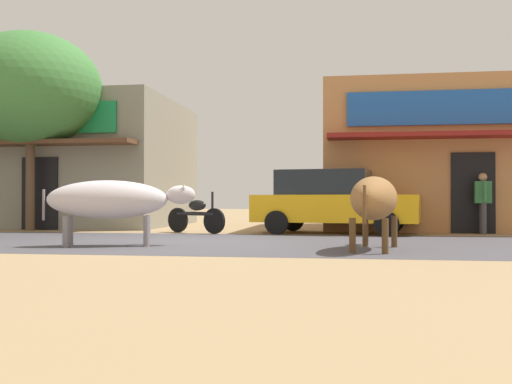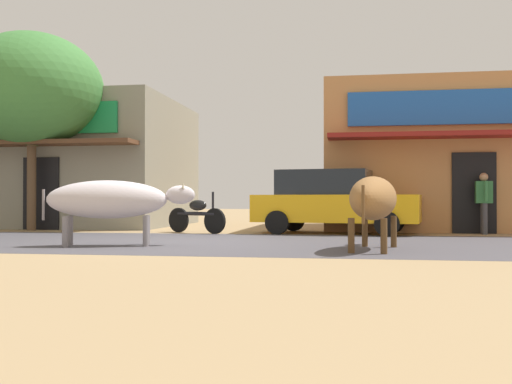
{
  "view_description": "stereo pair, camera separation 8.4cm",
  "coord_description": "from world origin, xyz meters",
  "px_view_note": "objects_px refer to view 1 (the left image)",
  "views": [
    {
      "loc": [
        3.47,
        -12.15,
        0.9
      ],
      "look_at": [
        1.41,
        1.18,
        1.05
      ],
      "focal_mm": 42.57,
      "sensor_mm": 36.0,
      "label": 1
    },
    {
      "loc": [
        3.56,
        -12.14,
        0.9
      ],
      "look_at": [
        1.41,
        1.18,
        1.05
      ],
      "focal_mm": 42.57,
      "sensor_mm": 36.0,
      "label": 2
    }
  ],
  "objects_px": {
    "cow_far_dark": "(375,199)",
    "roadside_tree": "(31,89)",
    "parked_motorcycle": "(196,215)",
    "pedestrian_by_shop": "(483,198)",
    "parked_hatchback_car": "(332,201)",
    "cow_near_brown": "(111,200)"
  },
  "relations": [
    {
      "from": "cow_far_dark",
      "to": "pedestrian_by_shop",
      "type": "distance_m",
      "value": 5.95
    },
    {
      "from": "parked_hatchback_car",
      "to": "parked_motorcycle",
      "type": "distance_m",
      "value": 3.56
    },
    {
      "from": "roadside_tree",
      "to": "cow_near_brown",
      "type": "xyz_separation_m",
      "value": [
        4.44,
        -4.96,
        -3.12
      ]
    },
    {
      "from": "roadside_tree",
      "to": "cow_far_dark",
      "type": "relative_size",
      "value": 1.98
    },
    {
      "from": "roadside_tree",
      "to": "parked_motorcycle",
      "type": "xyz_separation_m",
      "value": [
        4.98,
        -0.53,
        -3.52
      ]
    },
    {
      "from": "pedestrian_by_shop",
      "to": "parked_motorcycle",
      "type": "bearing_deg",
      "value": -175.12
    },
    {
      "from": "cow_far_dark",
      "to": "cow_near_brown",
      "type": "bearing_deg",
      "value": 178.41
    },
    {
      "from": "parked_hatchback_car",
      "to": "parked_motorcycle",
      "type": "height_order",
      "value": "parked_hatchback_car"
    },
    {
      "from": "roadside_tree",
      "to": "pedestrian_by_shop",
      "type": "distance_m",
      "value": 12.66
    },
    {
      "from": "roadside_tree",
      "to": "parked_hatchback_car",
      "type": "distance_m",
      "value": 9.07
    },
    {
      "from": "cow_far_dark",
      "to": "roadside_tree",
      "type": "bearing_deg",
      "value": 151.46
    },
    {
      "from": "parked_motorcycle",
      "to": "pedestrian_by_shop",
      "type": "distance_m",
      "value": 7.34
    },
    {
      "from": "cow_far_dark",
      "to": "pedestrian_by_shop",
      "type": "xyz_separation_m",
      "value": [
        2.9,
        5.2,
        0.01
      ]
    },
    {
      "from": "parked_hatchback_car",
      "to": "cow_near_brown",
      "type": "height_order",
      "value": "parked_hatchback_car"
    },
    {
      "from": "roadside_tree",
      "to": "pedestrian_by_shop",
      "type": "relative_size",
      "value": 3.61
    },
    {
      "from": "cow_far_dark",
      "to": "pedestrian_by_shop",
      "type": "height_order",
      "value": "pedestrian_by_shop"
    },
    {
      "from": "parked_hatchback_car",
      "to": "cow_near_brown",
      "type": "bearing_deg",
      "value": -130.01
    },
    {
      "from": "parked_hatchback_car",
      "to": "pedestrian_by_shop",
      "type": "bearing_deg",
      "value": 3.45
    },
    {
      "from": "parked_motorcycle",
      "to": "cow_near_brown",
      "type": "relative_size",
      "value": 0.62
    },
    {
      "from": "pedestrian_by_shop",
      "to": "parked_hatchback_car",
      "type": "bearing_deg",
      "value": -176.55
    },
    {
      "from": "roadside_tree",
      "to": "parked_motorcycle",
      "type": "height_order",
      "value": "roadside_tree"
    },
    {
      "from": "parked_motorcycle",
      "to": "cow_far_dark",
      "type": "bearing_deg",
      "value": -46.08
    }
  ]
}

